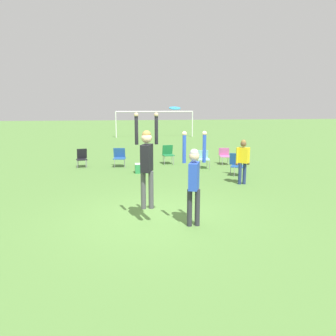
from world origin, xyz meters
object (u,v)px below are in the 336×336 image
(camping_chair_4, at_px, (237,163))
(person_spectator_near, at_px, (243,158))
(person_defending, at_px, (194,176))
(frisbee, at_px, (175,108))
(camping_chair_0, at_px, (225,155))
(person_jumping, at_px, (147,158))
(camping_chair_3, at_px, (119,156))
(camping_chair_1, at_px, (203,158))
(cooler_box, at_px, (140,168))
(camping_chair_2, at_px, (82,157))
(camping_chair_5, at_px, (168,153))

(camping_chair_4, bearing_deg, person_spectator_near, 104.52)
(person_defending, height_order, frisbee, frisbee)
(frisbee, bearing_deg, person_defending, -13.33)
(person_spectator_near, bearing_deg, camping_chair_0, 121.74)
(camping_chair_0, bearing_deg, person_jumping, 71.47)
(frisbee, distance_m, camping_chair_3, 8.32)
(person_defending, relative_size, frisbee, 8.67)
(person_jumping, bearing_deg, camping_chair_1, -3.64)
(frisbee, bearing_deg, camping_chair_0, 63.39)
(person_defending, relative_size, camping_chair_0, 2.81)
(camping_chair_3, xyz_separation_m, cooler_box, (0.84, -1.62, -0.29))
(camping_chair_2, xyz_separation_m, person_spectator_near, (6.00, -4.38, 0.47))
(person_jumping, height_order, camping_chair_3, person_jumping)
(camping_chair_1, distance_m, camping_chair_3, 3.86)
(person_jumping, relative_size, person_defending, 1.03)
(camping_chair_1, bearing_deg, cooler_box, 24.17)
(camping_chair_3, relative_size, person_spectator_near, 0.53)
(camping_chair_0, xyz_separation_m, person_spectator_near, (-0.73, -4.04, 0.48))
(person_defending, bearing_deg, camping_chair_2, -136.07)
(camping_chair_4, bearing_deg, camping_chair_5, -25.06)
(camping_chair_2, bearing_deg, camping_chair_3, 160.56)
(frisbee, height_order, camping_chair_0, frisbee)
(camping_chair_5, bearing_deg, camping_chair_2, -5.43)
(camping_chair_2, distance_m, camping_chair_4, 6.98)
(camping_chair_3, distance_m, person_spectator_near, 6.04)
(person_defending, height_order, camping_chair_3, person_defending)
(camping_chair_3, bearing_deg, camping_chair_5, -162.13)
(cooler_box, bearing_deg, camping_chair_4, -16.12)
(camping_chair_2, xyz_separation_m, camping_chair_3, (1.71, -0.15, 0.02))
(person_defending, height_order, camping_chair_1, person_defending)
(person_defending, xyz_separation_m, camping_chair_3, (-1.57, 8.04, -0.69))
(person_defending, distance_m, camping_chair_5, 8.47)
(person_jumping, height_order, cooler_box, person_jumping)
(person_spectator_near, bearing_deg, person_jumping, -95.96)
(camping_chair_3, bearing_deg, camping_chair_1, 173.76)
(person_jumping, distance_m, camping_chair_0, 8.74)
(frisbee, xyz_separation_m, camping_chair_0, (3.88, 7.74, -2.25))
(frisbee, relative_size, camping_chair_5, 0.28)
(camping_chair_5, bearing_deg, camping_chair_1, 126.67)
(camping_chair_4, bearing_deg, person_defending, 88.01)
(camping_chair_4, distance_m, person_spectator_near, 1.62)
(frisbee, xyz_separation_m, cooler_box, (-0.30, 6.32, -2.52))
(camping_chair_1, bearing_deg, camping_chair_3, -2.94)
(person_spectator_near, bearing_deg, camping_chair_1, 141.89)
(camping_chair_0, bearing_deg, camping_chair_2, 9.63)
(frisbee, bearing_deg, person_spectator_near, 49.63)
(camping_chair_5, height_order, person_spectator_near, person_spectator_near)
(frisbee, height_order, camping_chair_4, frisbee)
(camping_chair_2, height_order, cooler_box, camping_chair_2)
(camping_chair_2, height_order, camping_chair_3, camping_chair_3)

